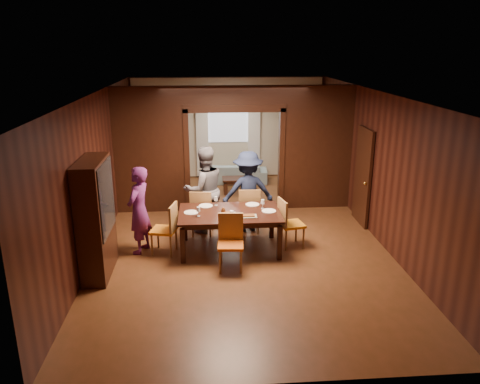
{
  "coord_description": "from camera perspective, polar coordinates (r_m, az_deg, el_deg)",
  "views": [
    {
      "loc": [
        -0.68,
        -8.97,
        3.78
      ],
      "look_at": [
        -0.03,
        -0.4,
        1.05
      ],
      "focal_mm": 35.0,
      "sensor_mm": 36.0,
      "label": 1
    }
  ],
  "objects": [
    {
      "name": "coffee_table",
      "position": [
        12.39,
        -0.3,
        0.83
      ],
      "size": [
        0.8,
        0.5,
        0.4
      ],
      "primitive_type": "cube",
      "color": "black",
      "rests_on": "floor"
    },
    {
      "name": "wineglass_left",
      "position": [
        8.59,
        -5.1,
        -2.41
      ],
      "size": [
        0.08,
        0.08,
        0.18
      ],
      "primitive_type": null,
      "color": "silver",
      "rests_on": "dining_table"
    },
    {
      "name": "person_navy",
      "position": [
        9.73,
        0.97,
        0.08
      ],
      "size": [
        1.15,
        0.73,
        1.7
      ],
      "primitive_type": "imported",
      "rotation": [
        0.0,
        0.0,
        3.23
      ],
      "color": "#151D36",
      "rests_on": "floor"
    },
    {
      "name": "plate_right",
      "position": [
        8.86,
        3.54,
        -2.32
      ],
      "size": [
        0.27,
        0.27,
        0.01
      ],
      "primitive_type": "cylinder",
      "color": "white",
      "rests_on": "dining_table"
    },
    {
      "name": "plate_far_r",
      "position": [
        9.19,
        1.52,
        -1.53
      ],
      "size": [
        0.27,
        0.27,
        0.01
      ],
      "primitive_type": "cylinder",
      "color": "white",
      "rests_on": "dining_table"
    },
    {
      "name": "serving_bowl",
      "position": [
        8.93,
        -0.43,
        -1.92
      ],
      "size": [
        0.28,
        0.28,
        0.07
      ],
      "primitive_type": "imported",
      "color": "black",
      "rests_on": "dining_table"
    },
    {
      "name": "hutch",
      "position": [
        8.18,
        -17.17,
        -3.07
      ],
      "size": [
        0.4,
        1.2,
        2.0
      ],
      "primitive_type": "cube",
      "color": "black",
      "rests_on": "floor"
    },
    {
      "name": "condiment_jar",
      "position": [
        8.72,
        -2.06,
        -2.27
      ],
      "size": [
        0.08,
        0.08,
        0.11
      ],
      "primitive_type": null,
      "color": "#4D2712",
      "rests_on": "dining_table"
    },
    {
      "name": "chair_right",
      "position": [
        9.09,
        6.32,
        -3.75
      ],
      "size": [
        0.52,
        0.52,
        0.97
      ],
      "primitive_type": null,
      "rotation": [
        0.0,
        0.0,
        1.79
      ],
      "color": "orange",
      "rests_on": "floor"
    },
    {
      "name": "chair_far_l",
      "position": [
        9.65,
        -4.6,
        -2.4
      ],
      "size": [
        0.5,
        0.5,
        0.97
      ],
      "primitive_type": null,
      "rotation": [
        0.0,
        0.0,
        2.99
      ],
      "color": "orange",
      "rests_on": "floor"
    },
    {
      "name": "chair_left",
      "position": [
        8.88,
        -9.3,
        -4.42
      ],
      "size": [
        0.53,
        0.53,
        0.97
      ],
      "primitive_type": null,
      "rotation": [
        0.0,
        0.0,
        -1.8
      ],
      "color": "orange",
      "rests_on": "floor"
    },
    {
      "name": "person_purple",
      "position": [
        8.88,
        -12.2,
        -2.2
      ],
      "size": [
        0.59,
        0.71,
        1.66
      ],
      "primitive_type": "imported",
      "rotation": [
        0.0,
        0.0,
        -1.93
      ],
      "color": "#5E2060",
      "rests_on": "floor"
    },
    {
      "name": "dining_table",
      "position": [
        8.93,
        -1.24,
        -4.76
      ],
      "size": [
        1.91,
        1.19,
        0.76
      ],
      "primitive_type": "cube",
      "color": "black",
      "rests_on": "floor"
    },
    {
      "name": "floor",
      "position": [
        9.76,
        -0.03,
        -5.17
      ],
      "size": [
        9.0,
        9.0,
        0.0
      ],
      "primitive_type": "plane",
      "color": "#573518",
      "rests_on": "ground"
    },
    {
      "name": "chair_near",
      "position": [
        8.14,
        -1.16,
        -6.27
      ],
      "size": [
        0.47,
        0.47,
        0.97
      ],
      "primitive_type": null,
      "rotation": [
        0.0,
        0.0,
        -0.07
      ],
      "color": "#BE5311",
      "rests_on": "floor"
    },
    {
      "name": "person_grey",
      "position": [
        9.68,
        -4.37,
        0.29
      ],
      "size": [
        1.06,
        0.95,
        1.81
      ],
      "primitive_type": "imported",
      "rotation": [
        0.0,
        0.0,
        3.49
      ],
      "color": "#5A5B62",
      "rests_on": "floor"
    },
    {
      "name": "tumbler",
      "position": [
        8.48,
        -1.01,
        -2.75
      ],
      "size": [
        0.07,
        0.07,
        0.14
      ],
      "primitive_type": "cylinder",
      "color": "white",
      "rests_on": "dining_table"
    },
    {
      "name": "sofa",
      "position": [
        13.32,
        -0.67,
        2.34
      ],
      "size": [
        1.88,
        0.84,
        0.54
      ],
      "primitive_type": "imported",
      "rotation": [
        0.0,
        0.0,
        3.07
      ],
      "color": "#7F9DA7",
      "rests_on": "floor"
    },
    {
      "name": "plate_left",
      "position": [
        8.81,
        -5.98,
        -2.49
      ],
      "size": [
        0.27,
        0.27,
        0.01
      ],
      "primitive_type": "cylinder",
      "color": "silver",
      "rests_on": "dining_table"
    },
    {
      "name": "room_walls",
      "position": [
        11.11,
        -0.77,
        5.81
      ],
      "size": [
        5.52,
        9.01,
        2.9
      ],
      "color": "black",
      "rests_on": "floor"
    },
    {
      "name": "door_right",
      "position": [
        10.42,
        14.73,
        1.84
      ],
      "size": [
        0.06,
        0.9,
        2.1
      ],
      "primitive_type": "cube",
      "color": "black",
      "rests_on": "floor"
    },
    {
      "name": "curtain_right",
      "position": [
        13.68,
        1.72,
        6.96
      ],
      "size": [
        0.35,
        0.06,
        2.4
      ],
      "primitive_type": "cube",
      "color": "white",
      "rests_on": "back_wall"
    },
    {
      "name": "platter_b",
      "position": [
        8.56,
        1.06,
        -2.92
      ],
      "size": [
        0.3,
        0.2,
        0.04
      ],
      "primitive_type": "cube",
      "color": "gray",
      "rests_on": "dining_table"
    },
    {
      "name": "plate_far_l",
      "position": [
        9.14,
        -4.21,
        -1.69
      ],
      "size": [
        0.27,
        0.27,
        0.01
      ],
      "primitive_type": "cylinder",
      "color": "white",
      "rests_on": "dining_table"
    },
    {
      "name": "window_far",
      "position": [
        13.59,
        -1.47,
        8.81
      ],
      "size": [
        1.2,
        0.03,
        1.3
      ],
      "primitive_type": "cube",
      "color": "silver",
      "rests_on": "back_wall"
    },
    {
      "name": "curtain_left",
      "position": [
        13.61,
        -4.62,
        6.85
      ],
      "size": [
        0.35,
        0.06,
        2.4
      ],
      "primitive_type": "cube",
      "color": "white",
      "rests_on": "back_wall"
    },
    {
      "name": "plate_near",
      "position": [
        8.45,
        -1.06,
        -3.29
      ],
      "size": [
        0.27,
        0.27,
        0.01
      ],
      "primitive_type": "cylinder",
      "color": "white",
      "rests_on": "dining_table"
    },
    {
      "name": "chair_far_r",
      "position": [
        9.76,
        1.11,
        -2.12
      ],
      "size": [
        0.46,
        0.46,
        0.97
      ],
      "primitive_type": null,
      "rotation": [
        0.0,
        0.0,
        3.1
      ],
      "color": "#E04815",
      "rests_on": "floor"
    },
    {
      "name": "ceiling",
      "position": [
        9.04,
        -0.03,
        12.03
      ],
      "size": [
        5.5,
        9.0,
        0.02
      ],
      "primitive_type": "cube",
      "color": "silver",
      "rests_on": "room_walls"
    },
    {
      "name": "wineglass_right",
      "position": [
        8.96,
        2.79,
        -1.48
      ],
      "size": [
        0.08,
        0.08,
        0.18
      ],
      "primitive_type": null,
      "color": "silver",
      "rests_on": "dining_table"
    },
    {
      "name": "platter_a",
      "position": [
        8.67,
        -1.49,
        -2.65
      ],
      "size": [
        0.3,
        0.2,
        0.04
      ],
      "primitive_type": "cube",
      "color": "slate",
      "rests_on": "dining_table"
    },
    {
      "name": "wineglass_far",
      "position": [
        9.14,
        -2.96,
        -1.1
      ],
      "size": [
        0.08,
        0.08,
        0.18
      ],
      "primitive_type": null,
      "color": "silver",
      "rests_on": "dining_table"
    }
  ]
}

